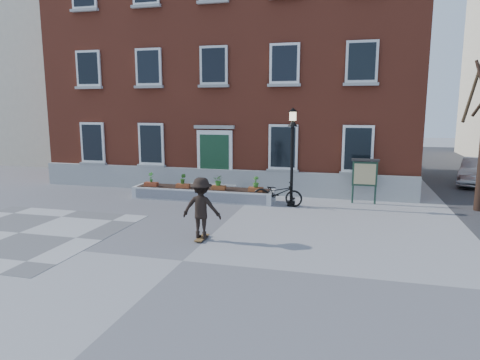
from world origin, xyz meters
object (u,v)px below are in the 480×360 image
(bicycle, at_px, (277,193))
(skateboarder, at_px, (201,208))
(lamp_post, at_px, (292,143))
(parked_car, at_px, (478,172))
(notice_board, at_px, (365,174))

(bicycle, relative_size, skateboarder, 1.06)
(lamp_post, xyz_separation_m, skateboarder, (-1.99, -5.15, -1.55))
(bicycle, relative_size, lamp_post, 0.52)
(bicycle, bearing_deg, parked_car, -50.25)
(bicycle, bearing_deg, lamp_post, -71.15)
(parked_car, height_order, skateboarder, skateboarder)
(lamp_post, distance_m, skateboarder, 5.74)
(skateboarder, bearing_deg, notice_board, 52.46)
(bicycle, xyz_separation_m, skateboarder, (-1.45, -4.98, 0.46))
(bicycle, relative_size, parked_car, 0.48)
(parked_car, relative_size, skateboarder, 2.19)
(notice_board, bearing_deg, lamp_post, -158.05)
(skateboarder, bearing_deg, parked_car, 49.06)
(bicycle, height_order, notice_board, notice_board)
(parked_car, relative_size, notice_board, 2.24)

